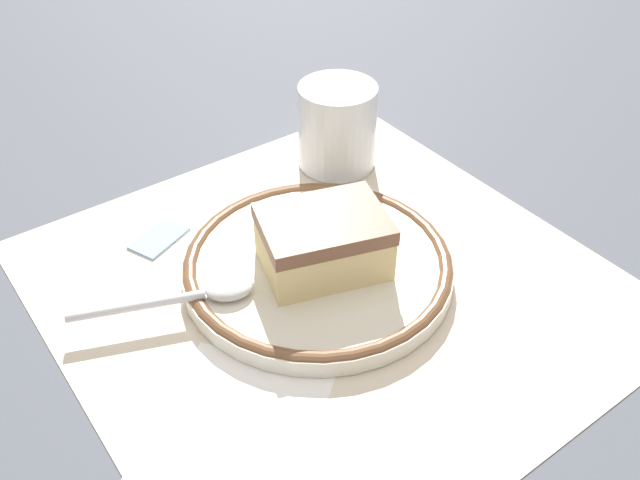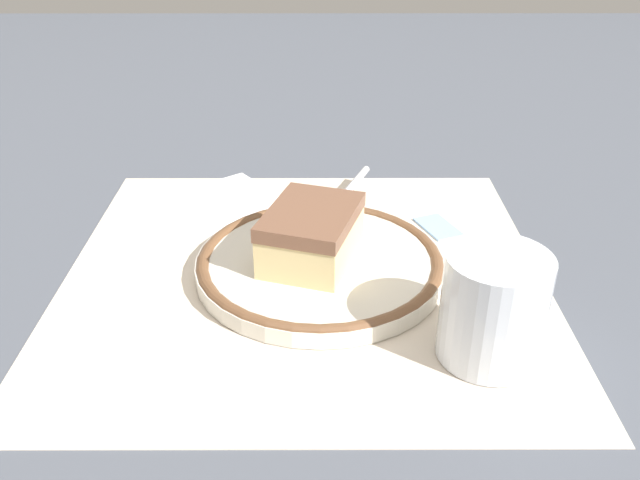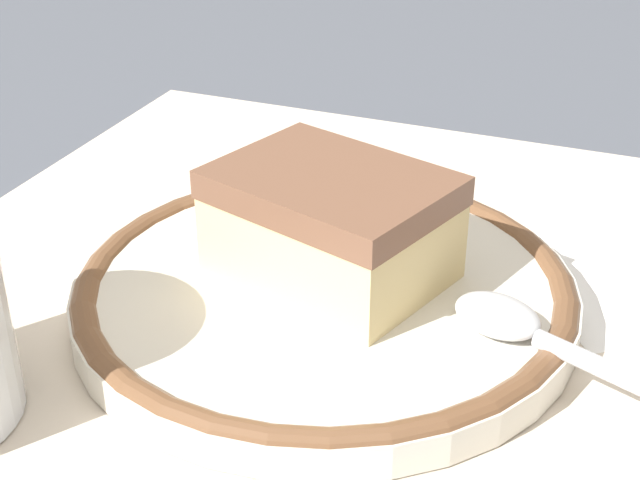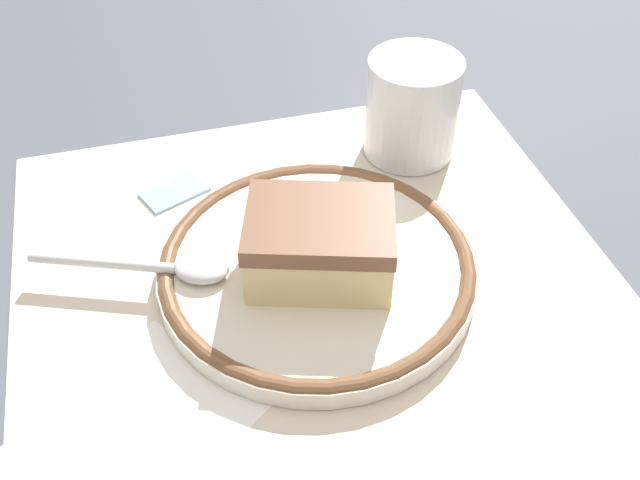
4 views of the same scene
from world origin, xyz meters
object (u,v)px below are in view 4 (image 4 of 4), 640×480
(plate, at_px, (320,266))
(sugar_packet, at_px, (174,189))
(spoon, at_px, (168,267))
(napkin, at_px, (129,433))
(cake_slice, at_px, (315,244))
(cup, at_px, (411,113))

(plate, xyz_separation_m, sugar_packet, (-0.09, 0.12, -0.01))
(spoon, bearing_deg, napkin, -109.08)
(plate, height_order, napkin, plate)
(spoon, distance_m, sugar_packet, 0.11)
(plate, xyz_separation_m, cake_slice, (-0.01, -0.01, 0.03))
(spoon, distance_m, cup, 0.24)
(plate, height_order, cup, cup)
(napkin, distance_m, sugar_packet, 0.22)
(spoon, distance_m, napkin, 0.12)
(napkin, bearing_deg, sugar_packet, 76.20)
(plate, relative_size, spoon, 1.62)
(napkin, bearing_deg, cup, 40.86)
(plate, bearing_deg, napkin, -146.35)
(napkin, bearing_deg, plate, 33.65)
(plate, distance_m, spoon, 0.10)
(cup, relative_size, sugar_packet, 1.68)
(napkin, height_order, sugar_packet, sugar_packet)
(plate, xyz_separation_m, cup, (0.11, 0.13, 0.03))
(plate, bearing_deg, cake_slice, -127.62)
(plate, xyz_separation_m, napkin, (-0.14, -0.09, -0.01))
(plate, bearing_deg, sugar_packet, 126.21)
(cake_slice, distance_m, spoon, 0.10)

